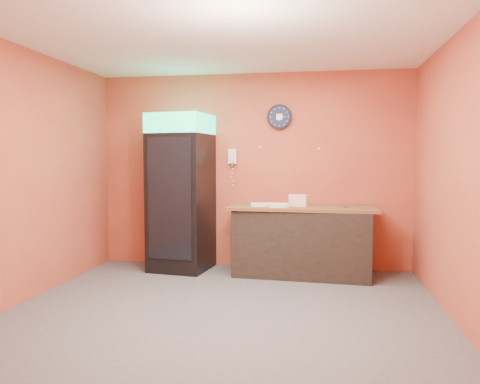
# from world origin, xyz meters

# --- Properties ---
(floor) EXTENTS (4.50, 4.50, 0.00)m
(floor) POSITION_xyz_m (0.00, 0.00, 0.00)
(floor) COLOR #47474C
(floor) RESTS_ON ground
(back_wall) EXTENTS (4.50, 0.02, 2.80)m
(back_wall) POSITION_xyz_m (0.00, 2.00, 1.40)
(back_wall) COLOR #B95734
(back_wall) RESTS_ON floor
(left_wall) EXTENTS (0.02, 4.00, 2.80)m
(left_wall) POSITION_xyz_m (-2.25, 0.00, 1.40)
(left_wall) COLOR #B95734
(left_wall) RESTS_ON floor
(right_wall) EXTENTS (0.02, 4.00, 2.80)m
(right_wall) POSITION_xyz_m (2.25, 0.00, 1.40)
(right_wall) COLOR #B95734
(right_wall) RESTS_ON floor
(ceiling) EXTENTS (4.50, 4.00, 0.02)m
(ceiling) POSITION_xyz_m (0.00, 0.00, 2.80)
(ceiling) COLOR white
(ceiling) RESTS_ON back_wall
(beverage_cooler) EXTENTS (0.86, 0.87, 2.20)m
(beverage_cooler) POSITION_xyz_m (-0.96, 1.60, 1.07)
(beverage_cooler) COLOR black
(beverage_cooler) RESTS_ON floor
(prep_counter) EXTENTS (1.84, 0.91, 0.90)m
(prep_counter) POSITION_xyz_m (0.74, 1.60, 0.45)
(prep_counter) COLOR black
(prep_counter) RESTS_ON floor
(wall_clock) EXTENTS (0.35, 0.06, 0.35)m
(wall_clock) POSITION_xyz_m (0.39, 1.97, 2.17)
(wall_clock) COLOR black
(wall_clock) RESTS_ON back_wall
(wall_phone) EXTENTS (0.12, 0.10, 0.21)m
(wall_phone) POSITION_xyz_m (-0.29, 1.95, 1.61)
(wall_phone) COLOR white
(wall_phone) RESTS_ON back_wall
(butcher_paper) EXTENTS (2.00, 0.90, 0.04)m
(butcher_paper) POSITION_xyz_m (0.74, 1.60, 0.92)
(butcher_paper) COLOR brown
(butcher_paper) RESTS_ON prep_counter
(sub_roll_stack) EXTENTS (0.26, 0.16, 0.16)m
(sub_roll_stack) POSITION_xyz_m (0.68, 1.56, 1.02)
(sub_roll_stack) COLOR beige
(sub_roll_stack) RESTS_ON butcher_paper
(wrapped_sandwich_left) EXTENTS (0.33, 0.20, 0.04)m
(wrapped_sandwich_left) POSITION_xyz_m (0.20, 1.49, 0.96)
(wrapped_sandwich_left) COLOR white
(wrapped_sandwich_left) RESTS_ON butcher_paper
(wrapped_sandwich_mid) EXTENTS (0.27, 0.17, 0.04)m
(wrapped_sandwich_mid) POSITION_xyz_m (0.43, 1.36, 0.96)
(wrapped_sandwich_mid) COLOR white
(wrapped_sandwich_mid) RESTS_ON butcher_paper
(wrapped_sandwich_right) EXTENTS (0.29, 0.12, 0.04)m
(wrapped_sandwich_right) POSITION_xyz_m (0.39, 1.56, 0.96)
(wrapped_sandwich_right) COLOR white
(wrapped_sandwich_right) RESTS_ON butcher_paper
(kitchen_tool) EXTENTS (0.07, 0.07, 0.07)m
(kitchen_tool) POSITION_xyz_m (0.70, 1.74, 0.97)
(kitchen_tool) COLOR silver
(kitchen_tool) RESTS_ON butcher_paper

